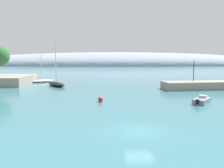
# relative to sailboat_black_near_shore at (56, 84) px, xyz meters

# --- Properties ---
(water) EXTENTS (600.00, 600.00, 0.00)m
(water) POSITION_rel_sailboat_black_near_shore_xyz_m (14.52, -35.49, -0.56)
(water) COLOR #38727F
(water) RESTS_ON ground
(shore_outcrop) EXTENTS (15.15, 15.35, 2.18)m
(shore_outcrop) POSITION_rel_sailboat_black_near_shore_xyz_m (-15.45, 4.84, 0.52)
(shore_outcrop) COLOR gray
(shore_outcrop) RESTS_ON ground
(breakwater_rocks) EXTENTS (21.02, 7.07, 1.66)m
(breakwater_rocks) POSITION_rel_sailboat_black_near_shore_xyz_m (34.52, -6.47, 0.26)
(breakwater_rocks) COLOR gray
(breakwater_rocks) RESTS_ON ground
(distant_ridge) EXTENTS (359.76, 89.90, 27.38)m
(distant_ridge) POSITION_rel_sailboat_black_near_shore_xyz_m (26.87, 190.52, -0.56)
(distant_ridge) COLOR #8E99AD
(distant_ridge) RESTS_ON ground
(sailboat_black_near_shore) EXTENTS (6.52, 8.45, 10.75)m
(sailboat_black_near_shore) POSITION_rel_sailboat_black_near_shore_xyz_m (0.00, 0.00, 0.00)
(sailboat_black_near_shore) COLOR black
(sailboat_black_near_shore) RESTS_ON water
(sailboat_white_mid_mooring) EXTENTS (7.63, 5.57, 7.67)m
(sailboat_white_mid_mooring) POSITION_rel_sailboat_black_near_shore_xyz_m (-5.91, 9.23, -0.12)
(sailboat_white_mid_mooring) COLOR white
(sailboat_white_mid_mooring) RESTS_ON water
(motorboat_grey_foreground) EXTENTS (3.69, 4.00, 1.13)m
(motorboat_grey_foreground) POSITION_rel_sailboat_black_near_shore_xyz_m (25.77, -22.81, -0.16)
(motorboat_grey_foreground) COLOR gray
(motorboat_grey_foreground) RESTS_ON water
(mooring_buoy_red) EXTENTS (0.76, 0.76, 0.76)m
(mooring_buoy_red) POSITION_rel_sailboat_black_near_shore_xyz_m (10.83, -21.16, -0.18)
(mooring_buoy_red) COLOR red
(mooring_buoy_red) RESTS_ON water
(harbor_lamp_post) EXTENTS (0.36, 0.36, 4.67)m
(harbor_lamp_post) POSITION_rel_sailboat_black_near_shore_xyz_m (31.17, -5.90, 3.94)
(harbor_lamp_post) COLOR black
(harbor_lamp_post) RESTS_ON breakwater_rocks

